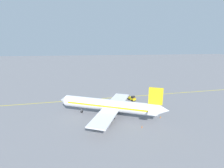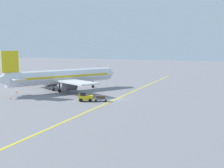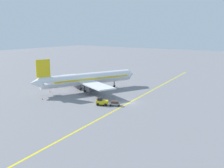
{
  "view_description": "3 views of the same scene",
  "coord_description": "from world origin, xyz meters",
  "px_view_note": "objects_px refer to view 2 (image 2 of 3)",
  "views": [
    {
      "loc": [
        -69.07,
        9.8,
        23.88
      ],
      "look_at": [
        4.01,
        1.24,
        4.89
      ],
      "focal_mm": 28.0,
      "sensor_mm": 36.0,
      "label": 1
    },
    {
      "loc": [
        30.62,
        -61.42,
        11.52
      ],
      "look_at": [
        -1.56,
        0.87,
        3.14
      ],
      "focal_mm": 50.0,
      "sensor_mm": 36.0,
      "label": 2
    },
    {
      "loc": [
        34.55,
        -56.5,
        18.44
      ],
      "look_at": [
        -5.63,
        0.21,
        4.31
      ],
      "focal_mm": 42.0,
      "sensor_mm": 36.0,
      "label": 3
    }
  ],
  "objects_px": {
    "baggage_tug_white": "(85,97)",
    "ground_crew_worker": "(79,97)",
    "airplane_at_gate": "(61,77)",
    "traffic_cone_mid_apron": "(16,92)",
    "traffic_cone_near_nose": "(10,98)",
    "baggage_cart_trailing": "(101,98)"
  },
  "relations": [
    {
      "from": "baggage_tug_white",
      "to": "ground_crew_worker",
      "type": "relative_size",
      "value": 2.0
    },
    {
      "from": "airplane_at_gate",
      "to": "traffic_cone_mid_apron",
      "type": "bearing_deg",
      "value": -135.92
    },
    {
      "from": "traffic_cone_near_nose",
      "to": "airplane_at_gate",
      "type": "bearing_deg",
      "value": 80.19
    },
    {
      "from": "baggage_tug_white",
      "to": "ground_crew_worker",
      "type": "bearing_deg",
      "value": -156.78
    },
    {
      "from": "baggage_tug_white",
      "to": "traffic_cone_mid_apron",
      "type": "bearing_deg",
      "value": 173.81
    },
    {
      "from": "baggage_cart_trailing",
      "to": "traffic_cone_mid_apron",
      "type": "bearing_deg",
      "value": 177.91
    },
    {
      "from": "traffic_cone_mid_apron",
      "to": "baggage_cart_trailing",
      "type": "bearing_deg",
      "value": -2.09
    },
    {
      "from": "airplane_at_gate",
      "to": "ground_crew_worker",
      "type": "height_order",
      "value": "airplane_at_gate"
    },
    {
      "from": "traffic_cone_mid_apron",
      "to": "airplane_at_gate",
      "type": "bearing_deg",
      "value": 44.08
    },
    {
      "from": "airplane_at_gate",
      "to": "baggage_tug_white",
      "type": "distance_m",
      "value": 17.44
    },
    {
      "from": "baggage_cart_trailing",
      "to": "traffic_cone_near_nose",
      "type": "xyz_separation_m",
      "value": [
        -19.4,
        -6.61,
        -0.49
      ]
    },
    {
      "from": "airplane_at_gate",
      "to": "baggage_cart_trailing",
      "type": "bearing_deg",
      "value": -27.85
    },
    {
      "from": "baggage_tug_white",
      "to": "traffic_cone_mid_apron",
      "type": "distance_m",
      "value": 22.1
    },
    {
      "from": "baggage_tug_white",
      "to": "traffic_cone_near_nose",
      "type": "xyz_separation_m",
      "value": [
        -16.45,
        -5.14,
        -0.63
      ]
    },
    {
      "from": "baggage_tug_white",
      "to": "traffic_cone_near_nose",
      "type": "height_order",
      "value": "baggage_tug_white"
    },
    {
      "from": "airplane_at_gate",
      "to": "traffic_cone_mid_apron",
      "type": "height_order",
      "value": "airplane_at_gate"
    },
    {
      "from": "airplane_at_gate",
      "to": "baggage_cart_trailing",
      "type": "height_order",
      "value": "airplane_at_gate"
    },
    {
      "from": "traffic_cone_mid_apron",
      "to": "traffic_cone_near_nose",
      "type": "bearing_deg",
      "value": -53.77
    },
    {
      "from": "baggage_cart_trailing",
      "to": "ground_crew_worker",
      "type": "xyz_separation_m",
      "value": [
        -4.14,
        -1.98,
        0.15
      ]
    },
    {
      "from": "baggage_cart_trailing",
      "to": "traffic_cone_mid_apron",
      "type": "height_order",
      "value": "baggage_cart_trailing"
    },
    {
      "from": "baggage_cart_trailing",
      "to": "traffic_cone_mid_apron",
      "type": "distance_m",
      "value": 24.94
    },
    {
      "from": "baggage_tug_white",
      "to": "baggage_cart_trailing",
      "type": "relative_size",
      "value": 1.14
    }
  ]
}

